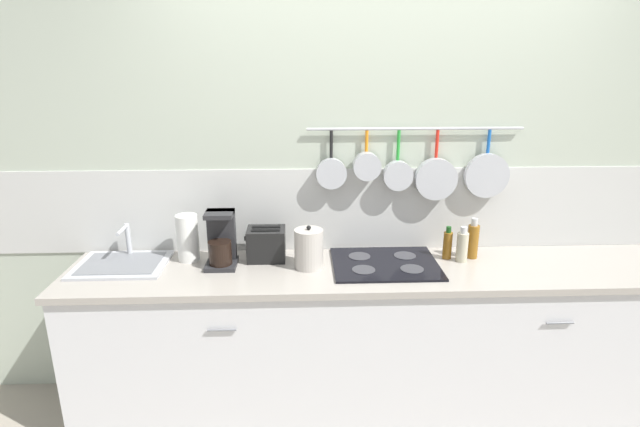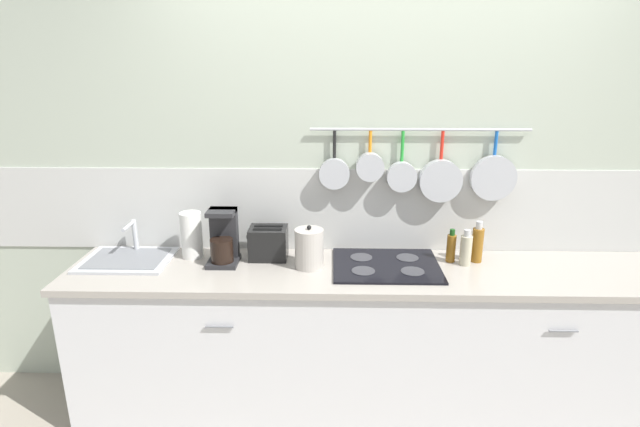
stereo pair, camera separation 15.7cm
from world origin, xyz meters
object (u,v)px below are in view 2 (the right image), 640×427
Objects in this scene: bottle_dish_soap at (466,249)px; bottle_cooking_wine at (477,244)px; coffee_maker at (223,241)px; kettle at (309,248)px; bottle_vinegar at (451,247)px; paper_towel_roll at (192,235)px; toaster at (268,243)px.

bottle_dish_soap is 0.86× the size of bottle_cooking_wine.
coffee_maker reaches higher than kettle.
bottle_vinegar is at bearing -178.13° from bottle_cooking_wine.
paper_towel_roll reaches higher than bottle_cooking_wine.
bottle_cooking_wine is (1.15, -0.02, 0.01)m from toaster.
toaster is 1.15m from bottle_cooking_wine.
kettle is at bearing -27.72° from toaster.
paper_towel_roll is 1.51m from bottle_dish_soap.
bottle_vinegar is 0.14m from bottle_cooking_wine.
bottle_cooking_wine is at bearing -1.00° from paper_towel_roll.
coffee_maker is at bearing -164.63° from toaster.
kettle reaches higher than toaster.
kettle reaches higher than bottle_dish_soap.
kettle is 0.92m from bottle_cooking_wine.
bottle_cooking_wine is (0.07, 0.05, 0.01)m from bottle_dish_soap.
bottle_vinegar is at bearing -1.53° from toaster.
kettle is 1.18× the size of bottle_dish_soap.
coffee_maker is at bearing -178.22° from bottle_cooking_wine.
bottle_vinegar is (0.77, 0.10, -0.02)m from kettle.
toaster is at bearing 176.16° from bottle_dish_soap.
paper_towel_roll is at bearing 169.08° from kettle.
bottle_dish_soap is (0.84, 0.05, -0.02)m from kettle.
paper_towel_roll is 0.43m from toaster.
bottle_vinegar is 0.08m from bottle_dish_soap.
coffee_maker is 1.39m from bottle_cooking_wine.
coffee_maker reaches higher than bottle_dish_soap.
toaster is 1.08m from bottle_dish_soap.
coffee_maker is (0.19, -0.07, -0.01)m from paper_towel_roll.
toaster is 1.12× the size of bottle_dish_soap.
kettle is (0.66, -0.13, -0.02)m from paper_towel_roll.
kettle is (0.47, -0.06, -0.02)m from coffee_maker.
coffee_maker is 1.61× the size of bottle_vinegar.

